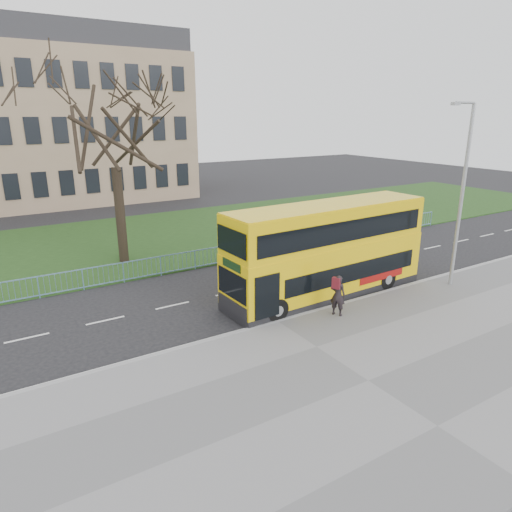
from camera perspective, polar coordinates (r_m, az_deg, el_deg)
The scene contains 10 objects.
ground at distance 20.32m, azimuth 0.20°, elevation -6.83°, with size 120.00×120.00×0.00m, color black.
pavement at distance 15.65m, azimuth 13.84°, elevation -15.06°, with size 80.00×10.50×0.12m, color slate.
kerb at distance 19.11m, azimuth 2.68°, elevation -8.24°, with size 80.00×0.20×0.14m, color gray.
grass_verge at distance 32.66m, azimuth -13.19°, elevation 2.18°, with size 80.00×15.40×0.08m, color #1C3914.
guard_railing at distance 25.60m, azimuth -7.63°, elevation -0.49°, with size 40.00×0.12×1.10m, color #6A98BC, non-canonical shape.
bare_tree at distance 26.68m, azimuth -17.30°, elevation 12.74°, with size 9.03×9.03×12.90m, color black, non-canonical shape.
civic_building at distance 50.98m, azimuth -27.16°, elevation 14.02°, with size 30.00×15.00×14.00m, color #8D7359.
yellow_bus at distance 21.53m, azimuth 8.94°, elevation 0.98°, with size 10.46×2.84×4.35m.
pedestrian at distance 19.57m, azimuth 10.19°, elevation -4.86°, with size 0.65×0.43×1.79m, color black.
street_lamp at distance 23.79m, azimuth 24.30°, elevation 7.57°, with size 1.85×0.34×8.72m.
Camera 1 is at (-9.80, -15.74, 8.31)m, focal length 32.00 mm.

